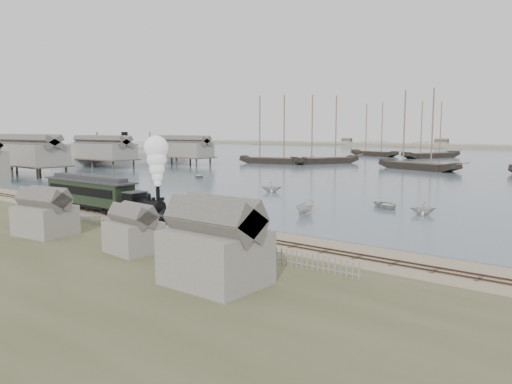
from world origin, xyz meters
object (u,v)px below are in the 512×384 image
Objects in this scene: locomotive at (153,184)px; steamship at (125,147)px; passenger_coach at (89,192)px; beached_dinghy at (121,208)px.

locomotive is 99.69m from steamship.
steamship is (-69.46, 57.28, 2.33)m from passenger_coach.
passenger_coach reaches higher than beached_dinghy.
beached_dinghy is at bearing 29.06° from passenger_coach.
locomotive reaches higher than passenger_coach.
steamship is (-81.59, 57.28, 0.54)m from locomotive.
locomotive is 0.21× the size of steamship.
beached_dinghy is (-8.64, 1.94, -3.76)m from locomotive.
locomotive is 9.62m from beached_dinghy.
passenger_coach is 0.37× the size of steamship.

